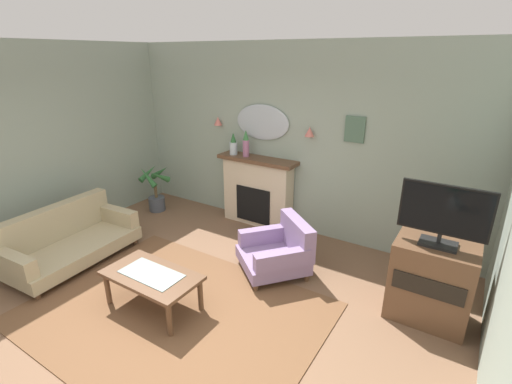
# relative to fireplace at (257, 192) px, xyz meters

# --- Properties ---
(floor) EXTENTS (6.86, 6.74, 0.10)m
(floor) POSITION_rel_fireplace_xyz_m (0.46, -2.70, -0.62)
(floor) COLOR brown
(floor) RESTS_ON ground
(wall_back) EXTENTS (6.86, 0.10, 2.93)m
(wall_back) POSITION_rel_fireplace_xyz_m (0.46, 0.22, 0.89)
(wall_back) COLOR #93A393
(wall_back) RESTS_ON ground
(patterned_rug) EXTENTS (3.20, 2.40, 0.01)m
(patterned_rug) POSITION_rel_fireplace_xyz_m (0.46, -2.50, -0.56)
(patterned_rug) COLOR brown
(patterned_rug) RESTS_ON ground
(fireplace) EXTENTS (1.36, 0.36, 1.16)m
(fireplace) POSITION_rel_fireplace_xyz_m (0.00, 0.00, 0.00)
(fireplace) COLOR beige
(fireplace) RESTS_ON ground
(mantel_vase_left) EXTENTS (0.13, 0.13, 0.37)m
(mantel_vase_left) POSITION_rel_fireplace_xyz_m (-0.45, -0.03, 0.75)
(mantel_vase_left) COLOR silver
(mantel_vase_left) RESTS_ON fireplace
(mantel_vase_centre) EXTENTS (0.10, 0.10, 0.43)m
(mantel_vase_centre) POSITION_rel_fireplace_xyz_m (-0.20, -0.03, 0.80)
(mantel_vase_centre) COLOR #9E6084
(mantel_vase_centre) RESTS_ON fireplace
(wall_mirror) EXTENTS (0.96, 0.06, 0.56)m
(wall_mirror) POSITION_rel_fireplace_xyz_m (-0.00, 0.14, 1.14)
(wall_mirror) COLOR #B2BCC6
(wall_sconce_left) EXTENTS (0.14, 0.14, 0.14)m
(wall_sconce_left) POSITION_rel_fireplace_xyz_m (-0.85, 0.09, 1.09)
(wall_sconce_left) COLOR #D17066
(wall_sconce_right) EXTENTS (0.14, 0.14, 0.14)m
(wall_sconce_right) POSITION_rel_fireplace_xyz_m (0.85, 0.09, 1.09)
(wall_sconce_right) COLOR #D17066
(framed_picture) EXTENTS (0.28, 0.03, 0.36)m
(framed_picture) POSITION_rel_fireplace_xyz_m (1.50, 0.15, 1.18)
(framed_picture) COLOR #4C6B56
(coffee_table) EXTENTS (1.10, 0.60, 0.45)m
(coffee_table) POSITION_rel_fireplace_xyz_m (0.20, -2.53, -0.19)
(coffee_table) COLOR brown
(coffee_table) RESTS_ON ground
(floral_couch) EXTENTS (0.97, 1.77, 0.76)m
(floral_couch) POSITION_rel_fireplace_xyz_m (-1.58, -2.43, -0.25)
(floral_couch) COLOR tan
(floral_couch) RESTS_ON ground
(armchair_beside_couch) EXTENTS (1.14, 1.14, 0.71)m
(armchair_beside_couch) POSITION_rel_fireplace_xyz_m (1.03, -1.09, -0.27)
(armchair_beside_couch) COLOR gray
(armchair_beside_couch) RESTS_ON ground
(tv_cabinet) EXTENTS (0.80, 0.57, 0.90)m
(tv_cabinet) POSITION_rel_fireplace_xyz_m (2.85, -1.03, -0.12)
(tv_cabinet) COLOR brown
(tv_cabinet) RESTS_ON ground
(tv_flatscreen) EXTENTS (0.84, 0.24, 0.65)m
(tv_flatscreen) POSITION_rel_fireplace_xyz_m (2.85, -1.05, 0.68)
(tv_flatscreen) COLOR black
(tv_flatscreen) RESTS_ON tv_cabinet
(potted_plant_corner_palm) EXTENTS (0.48, 0.48, 0.88)m
(potted_plant_corner_palm) POSITION_rel_fireplace_xyz_m (-1.87, -0.53, -0.17)
(potted_plant_corner_palm) COLOR #474C56
(potted_plant_corner_palm) RESTS_ON ground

